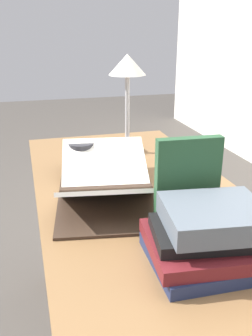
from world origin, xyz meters
The scene contains 6 objects.
reading_desk centered at (0.00, 0.00, 0.66)m, with size 1.38×0.65×0.78m.
open_book centered at (-0.02, -0.10, 0.81)m, with size 0.59×0.38×0.11m.
book_stack_tall centered at (0.41, 0.04, 0.84)m, with size 0.25×0.30×0.14m.
book_standing_upright centered at (0.26, 0.04, 0.90)m, with size 0.04×0.17×0.25m.
reading_lamp centered at (-0.40, 0.07, 1.08)m, with size 0.15×0.15×0.40m.
coffee_mug centered at (-0.25, -0.15, 0.83)m, with size 0.11×0.10×0.10m.
Camera 1 is at (1.05, -0.33, 1.27)m, focal length 40.00 mm.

